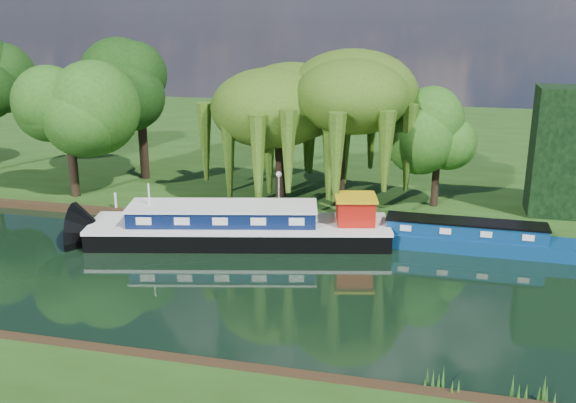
# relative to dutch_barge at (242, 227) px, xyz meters

# --- Properties ---
(ground) EXTENTS (120.00, 120.00, 0.00)m
(ground) POSITION_rel_dutch_barge_xyz_m (0.38, -5.41, -0.90)
(ground) COLOR black
(far_bank) EXTENTS (120.00, 52.00, 0.45)m
(far_bank) POSITION_rel_dutch_barge_xyz_m (0.38, 28.59, -0.67)
(far_bank) COLOR #1C3B10
(far_bank) RESTS_ON ground
(dutch_barge) EXTENTS (17.63, 7.65, 3.63)m
(dutch_barge) POSITION_rel_dutch_barge_xyz_m (0.00, 0.00, 0.00)
(dutch_barge) COLOR black
(dutch_barge) RESTS_ON ground
(narrowboat) EXTENTS (12.37, 2.14, 1.80)m
(narrowboat) POSITION_rel_dutch_barge_xyz_m (12.48, 1.83, -0.26)
(narrowboat) COLOR navy
(narrowboat) RESTS_ON ground
(red_dinghy) EXTENTS (3.14, 2.42, 0.60)m
(red_dinghy) POSITION_rel_dutch_barge_xyz_m (-5.78, 1.58, -0.90)
(red_dinghy) COLOR #9C120B
(red_dinghy) RESTS_ON ground
(willow_left) EXTENTS (7.21, 7.21, 8.64)m
(willow_left) POSITION_rel_dutch_barge_xyz_m (0.35, 7.62, 5.83)
(willow_left) COLOR black
(willow_left) RESTS_ON far_bank
(willow_right) EXTENTS (7.53, 7.53, 9.18)m
(willow_right) POSITION_rel_dutch_barge_xyz_m (4.51, 6.93, 6.25)
(willow_right) COLOR black
(willow_right) RESTS_ON far_bank
(tree_far_left) EXTENTS (5.52, 5.52, 8.90)m
(tree_far_left) POSITION_rel_dutch_barge_xyz_m (-13.70, 4.88, 5.64)
(tree_far_left) COLOR black
(tree_far_left) RESTS_ON far_bank
(tree_far_mid) EXTENTS (5.86, 5.86, 9.59)m
(tree_far_mid) POSITION_rel_dutch_barge_xyz_m (-11.16, 10.56, 6.15)
(tree_far_mid) COLOR black
(tree_far_mid) RESTS_ON far_bank
(tree_far_right) EXTENTS (4.11, 4.11, 6.73)m
(tree_far_right) POSITION_rel_dutch_barge_xyz_m (10.64, 8.38, 4.19)
(tree_far_right) COLOR black
(tree_far_right) RESTS_ON far_bank
(lamppost) EXTENTS (0.36, 0.36, 2.56)m
(lamppost) POSITION_rel_dutch_barge_xyz_m (0.88, 5.09, 1.52)
(lamppost) COLOR silver
(lamppost) RESTS_ON far_bank
(mooring_posts) EXTENTS (19.16, 0.16, 1.00)m
(mooring_posts) POSITION_rel_dutch_barge_xyz_m (-0.12, 2.99, 0.05)
(mooring_posts) COLOR silver
(mooring_posts) RESTS_ON far_bank
(reeds_near) EXTENTS (33.70, 1.50, 1.10)m
(reeds_near) POSITION_rel_dutch_barge_xyz_m (7.26, -12.99, -0.35)
(reeds_near) COLOR #1A5115
(reeds_near) RESTS_ON ground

